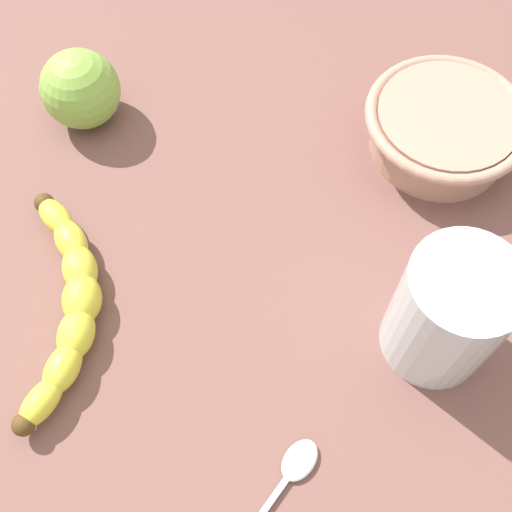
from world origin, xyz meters
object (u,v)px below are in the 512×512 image
object	(u,v)px
smoothie_glass	(448,309)
green_apple_fruit	(80,89)
teaspoon	(295,468)
banana	(69,301)
ceramic_bowl	(444,128)

from	to	relation	value
smoothie_glass	green_apple_fruit	distance (cm)	40.67
teaspoon	banana	bearing A→B (deg)	92.01
banana	smoothie_glass	distance (cm)	31.44
ceramic_bowl	green_apple_fruit	distance (cm)	35.90
ceramic_bowl	teaspoon	bearing A→B (deg)	-20.10
ceramic_bowl	green_apple_fruit	bearing A→B (deg)	-90.80
ceramic_bowl	green_apple_fruit	size ratio (longest dim) A/B	2.01
smoothie_glass	banana	bearing A→B (deg)	-88.76
banana	teaspoon	xyz separation A→B (cm)	(11.49, 20.34, -1.29)
smoothie_glass	teaspoon	bearing A→B (deg)	-41.68
banana	teaspoon	world-z (taller)	banana
teaspoon	smoothie_glass	bearing A→B (deg)	-10.20
banana	green_apple_fruit	distance (cm)	22.16
smoothie_glass	green_apple_fruit	size ratio (longest dim) A/B	1.48
ceramic_bowl	teaspoon	xyz separation A→B (cm)	(32.74, -11.98, -2.68)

